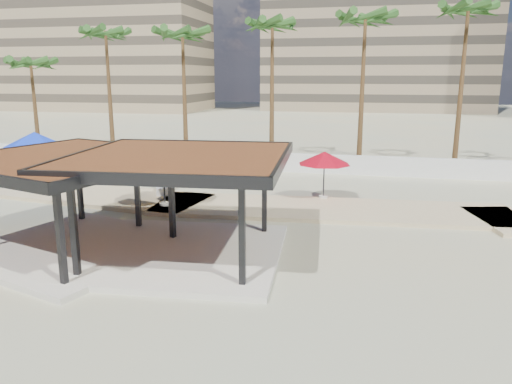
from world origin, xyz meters
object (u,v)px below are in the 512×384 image
pavilion_central (180,196)px  lounger_a (163,187)px  pavilion_west (71,194)px  umbrella_c (324,158)px

pavilion_central → lounger_a: pavilion_central is taller
pavilion_central → lounger_a: (-4.19, 8.24, -1.71)m
pavilion_west → lounger_a: size_ratio=3.55×
umbrella_c → lounger_a: umbrella_c is taller
pavilion_central → lounger_a: 9.41m
pavilion_west → umbrella_c: size_ratio=2.76×
pavilion_central → umbrella_c: size_ratio=2.46×
pavilion_central → umbrella_c: 9.50m
pavilion_west → umbrella_c: pavilion_west is taller
pavilion_central → pavilion_west: pavilion_central is taller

